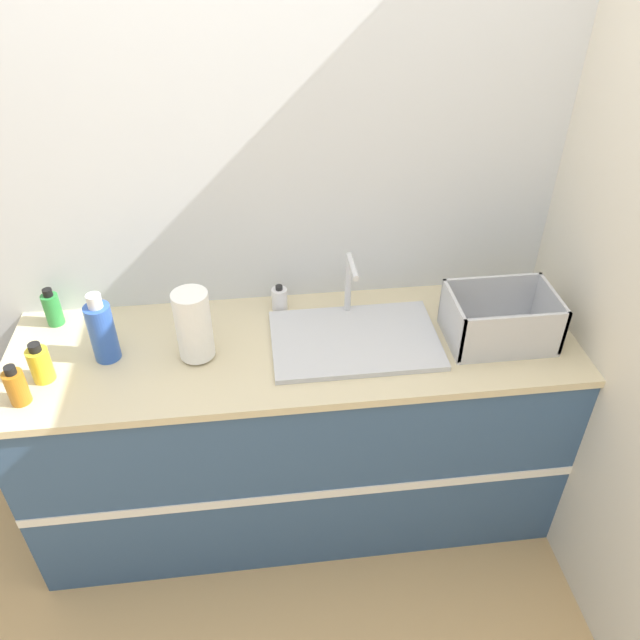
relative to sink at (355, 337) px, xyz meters
The scene contains 12 objects.
ground_plane 0.98m from the sink, 125.31° to the right, with size 12.00×12.00×0.00m, color tan.
wall_back 0.57m from the sink, 121.22° to the left, with size 4.41×0.06×2.60m.
wall_right 0.91m from the sink, ahead, with size 0.06×2.62×2.60m.
counter_cabinet 0.51m from the sink, behind, with size 2.03×0.64×0.89m.
sink is the anchor object (origin of this frame).
paper_towel_roll 0.57m from the sink, behind, with size 0.12×0.12×0.26m.
dish_rack 0.51m from the sink, ahead, with size 0.37×0.26×0.19m.
bottle_amber 1.12m from the sink, behind, with size 0.06×0.06×0.14m.
bottle_green 1.11m from the sink, 167.62° to the left, with size 0.06×0.06×0.15m.
bottle_yellow 1.06m from the sink, behind, with size 0.07×0.07×0.15m.
bottle_blue 0.87m from the sink, behind, with size 0.09×0.09×0.26m.
soap_dispenser 0.34m from the sink, 137.84° to the left, with size 0.06×0.06×0.11m.
Camera 1 is at (-0.12, -1.42, 2.28)m, focal length 35.00 mm.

